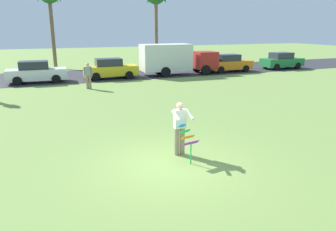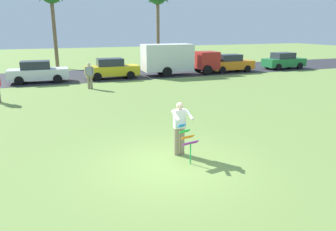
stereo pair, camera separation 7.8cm
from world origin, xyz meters
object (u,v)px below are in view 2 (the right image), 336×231
object	(u,v)px
parked_truck_red_cab	(176,58)
parked_car_green	(284,61)
parked_car_yellow	(112,69)
person_kite_flyer	(180,127)
parked_car_white	(38,72)
kite_held	(188,138)
person_walker_near	(90,75)
parked_car_orange	(230,63)

from	to	relation	value
parked_truck_red_cab	parked_car_green	size ratio (longest dim) A/B	1.61
parked_car_yellow	parked_car_green	bearing A→B (deg)	-0.00
person_kite_flyer	parked_car_white	world-z (taller)	person_kite_flyer
person_kite_flyer	kite_held	size ratio (longest dim) A/B	1.53
parked_car_white	parked_truck_red_cab	world-z (taller)	parked_truck_red_cab
person_kite_flyer	parked_car_green	bearing A→B (deg)	42.22
parked_car_green	person_walker_near	bearing A→B (deg)	-168.43
person_kite_flyer	person_walker_near	xyz separation A→B (m)	(-1.00, 12.77, -0.02)
parked_car_orange	person_walker_near	world-z (taller)	person_walker_near
person_kite_flyer	parked_truck_red_cab	size ratio (longest dim) A/B	0.26
person_kite_flyer	parked_car_white	bearing A→B (deg)	104.14
parked_car_yellow	person_walker_near	xyz separation A→B (m)	(-2.30, -3.99, 0.16)
kite_held	parked_car_green	world-z (taller)	parked_car_green
parked_car_white	parked_car_green	xyz separation A→B (m)	(22.68, -0.00, 0.00)
person_walker_near	person_kite_flyer	bearing A→B (deg)	-85.50
person_kite_flyer	person_walker_near	world-z (taller)	same
kite_held	parked_car_green	size ratio (longest dim) A/B	0.27
parked_truck_red_cab	parked_car_orange	bearing A→B (deg)	0.02
kite_held	parked_car_white	world-z (taller)	parked_car_white
kite_held	person_walker_near	world-z (taller)	person_walker_near
parked_truck_red_cab	person_walker_near	size ratio (longest dim) A/B	3.91
parked_car_orange	person_walker_near	size ratio (longest dim) A/B	2.45
person_walker_near	parked_car_yellow	bearing A→B (deg)	59.98
parked_car_white	parked_car_yellow	distance (m)	5.52
person_kite_flyer	parked_car_white	xyz separation A→B (m)	(-4.22, 16.75, -0.18)
parked_car_yellow	parked_car_orange	distance (m)	11.04
parked_car_yellow	parked_truck_red_cab	bearing A→B (deg)	-0.02
person_kite_flyer	person_walker_near	size ratio (longest dim) A/B	1.00
parked_car_white	person_walker_near	xyz separation A→B (m)	(3.22, -3.99, 0.16)
person_kite_flyer	parked_car_orange	size ratio (longest dim) A/B	0.41
person_kite_flyer	kite_held	world-z (taller)	person_kite_flyer
parked_truck_red_cab	kite_held	bearing A→B (deg)	-111.74
kite_held	parked_car_orange	world-z (taller)	parked_car_orange
parked_car_green	person_walker_near	distance (m)	19.87
parked_truck_red_cab	parked_car_green	xyz separation A→B (m)	(11.55, 0.00, -0.64)
kite_held	parked_truck_red_cab	bearing A→B (deg)	68.26
kite_held	parked_car_green	distance (m)	25.35
person_kite_flyer	kite_held	xyz separation A→B (m)	(-0.01, -0.62, -0.19)
parked_car_white	parked_car_yellow	bearing A→B (deg)	-0.00
parked_car_white	parked_car_orange	world-z (taller)	same
person_kite_flyer	parked_truck_red_cab	distance (m)	18.13
kite_held	parked_car_yellow	size ratio (longest dim) A/B	0.27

